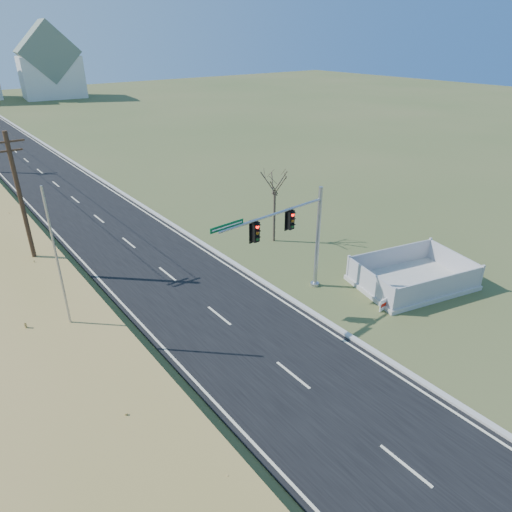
% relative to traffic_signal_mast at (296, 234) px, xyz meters
% --- Properties ---
extents(ground, '(260.00, 260.00, 0.00)m').
position_rel_traffic_signal_mast_xyz_m(ground, '(-4.68, -3.19, -3.92)').
color(ground, '#455428').
rests_on(ground, ground).
extents(road, '(8.00, 180.00, 0.06)m').
position_rel_traffic_signal_mast_xyz_m(road, '(-4.68, 46.81, -3.89)').
color(road, black).
rests_on(road, ground).
extents(curb, '(0.30, 180.00, 0.18)m').
position_rel_traffic_signal_mast_xyz_m(curb, '(-0.53, 46.81, -3.83)').
color(curb, '#B2AFA8').
rests_on(curb, ground).
extents(utility_pole_near, '(1.80, 0.26, 9.00)m').
position_rel_traffic_signal_mast_xyz_m(utility_pole_near, '(-11.18, 11.81, 0.76)').
color(utility_pole_near, '#422D1E').
rests_on(utility_pole_near, ground).
extents(condo_ne, '(14.12, 10.51, 16.52)m').
position_rel_traffic_signal_mast_xyz_m(condo_ne, '(15.32, 100.81, 2.92)').
color(condo_ne, silver).
rests_on(condo_ne, ground).
extents(traffic_signal_mast, '(7.82, 0.82, 6.24)m').
position_rel_traffic_signal_mast_xyz_m(traffic_signal_mast, '(0.00, 0.00, 0.00)').
color(traffic_signal_mast, '#9EA0A5').
rests_on(traffic_signal_mast, ground).
extents(fence_enclosure, '(7.63, 6.03, 1.55)m').
position_rel_traffic_signal_mast_xyz_m(fence_enclosure, '(6.60, -3.38, -3.63)').
color(fence_enclosure, '#B7B5AD').
rests_on(fence_enclosure, ground).
extents(open_sign, '(0.57, 0.09, 0.70)m').
position_rel_traffic_signal_mast_xyz_m(open_sign, '(2.84, -4.19, -3.55)').
color(open_sign, white).
rests_on(open_sign, ground).
extents(flagpole, '(0.37, 0.37, 8.13)m').
position_rel_traffic_signal_mast_xyz_m(flagpole, '(-11.68, 3.14, -0.68)').
color(flagpole, '#B7B5AD').
rests_on(flagpole, ground).
extents(bare_tree, '(2.13, 2.13, 5.65)m').
position_rel_traffic_signal_mast_xyz_m(bare_tree, '(4.05, 6.74, 0.63)').
color(bare_tree, '#4C3F33').
rests_on(bare_tree, ground).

